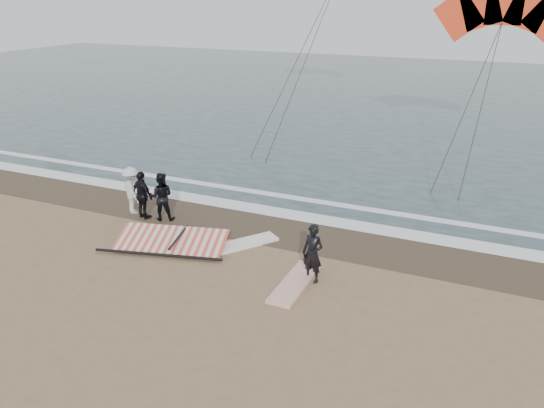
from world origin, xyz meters
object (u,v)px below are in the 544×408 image
(board_white, at_px, (295,283))
(sail_rig, at_px, (172,240))
(man_main, at_px, (313,253))
(board_cream, at_px, (242,244))

(board_white, xyz_separation_m, sail_rig, (-4.69, 0.70, 0.14))
(man_main, height_order, board_cream, man_main)
(man_main, xyz_separation_m, sail_rig, (-5.06, 0.30, -0.70))
(board_white, bearing_deg, man_main, 47.52)
(board_cream, bearing_deg, sail_rig, -118.65)
(man_main, distance_m, board_cream, 3.31)
(board_cream, height_order, sail_rig, sail_rig)
(board_white, relative_size, board_cream, 1.04)
(man_main, height_order, sail_rig, man_main)
(sail_rig, bearing_deg, board_white, -8.48)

